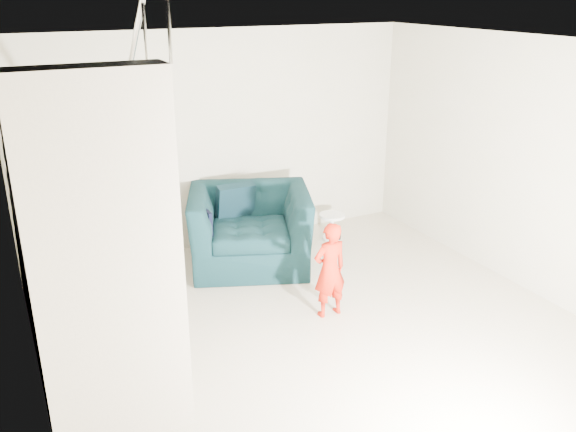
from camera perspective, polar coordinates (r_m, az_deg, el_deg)
The scene contains 12 objects.
floor at distance 5.87m, azimuth 4.02°, elevation -11.78°, with size 5.50×5.50×0.00m, color tan.
ceiling at distance 4.98m, azimuth 4.82°, elevation 15.50°, with size 5.50×5.50×0.00m, color silver.
back_wall at distance 7.66m, azimuth -6.25°, elevation 7.00°, with size 5.00×5.00×0.00m, color #A6A287.
left_wall at distance 4.60m, azimuth -23.54°, elevation -4.10°, with size 5.50×5.50×0.00m, color #A6A287.
right_wall at distance 6.85m, azimuth 22.72°, elevation 3.86°, with size 5.50×5.50×0.00m, color #A6A287.
armchair at distance 7.24m, azimuth -3.59°, elevation -1.17°, with size 1.40×1.22×0.91m, color black.
toddler at distance 6.10m, azimuth 3.93°, elevation -5.05°, with size 0.36×0.24×1.00m, color #AE050B.
side_table at distance 8.06m, azimuth 4.13°, elevation -0.59°, with size 0.34×0.34×0.34m.
staircase at distance 5.30m, azimuth -18.01°, elevation -4.90°, with size 1.02×3.03×3.62m.
cushion at distance 7.42m, azimuth -4.94°, elevation 1.36°, with size 0.47×0.13×0.45m, color black.
throw at distance 7.01m, azimuth -7.77°, elevation -1.07°, with size 0.04×0.43×0.48m, color black.
phone at distance 5.98m, azimuth 4.72°, elevation -1.73°, with size 0.02×0.05×0.10m, color black.
Camera 1 is at (-2.57, -4.24, 3.14)m, focal length 38.00 mm.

